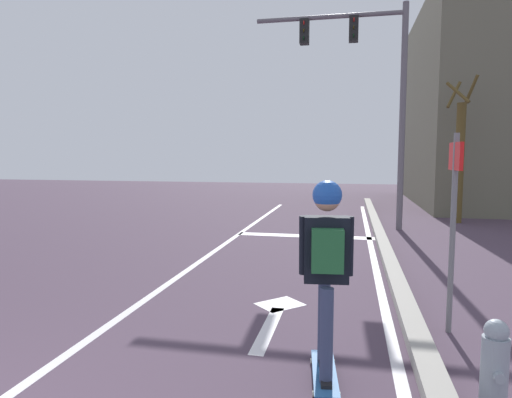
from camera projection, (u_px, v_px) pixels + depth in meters
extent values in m
cube|color=silver|center=(196.00, 264.00, 8.02)|extent=(0.12, 20.00, 0.01)
cube|color=silver|center=(377.00, 274.00, 7.37)|extent=(0.12, 20.00, 0.01)
cube|color=silver|center=(306.00, 236.00, 10.85)|extent=(3.32, 0.40, 0.01)
cube|color=silver|center=(268.00, 328.00, 5.04)|extent=(0.16, 1.40, 0.01)
cube|color=silver|center=(280.00, 304.00, 5.87)|extent=(0.71, 0.71, 0.01)
cube|color=#A39E94|center=(393.00, 271.00, 7.31)|extent=(0.24, 24.00, 0.14)
cube|color=#285B96|center=(324.00, 372.00, 3.89)|extent=(0.30, 0.87, 0.02)
cube|color=#B2B2B7|center=(323.00, 359.00, 4.18)|extent=(0.17, 0.07, 0.01)
cylinder|color=beige|center=(312.00, 361.00, 4.19)|extent=(0.04, 0.05, 0.05)
cylinder|color=beige|center=(333.00, 362.00, 4.17)|extent=(0.04, 0.05, 0.05)
cube|color=#B2B2B7|center=(326.00, 391.00, 3.61)|extent=(0.17, 0.07, 0.01)
cylinder|color=beige|center=(314.00, 394.00, 3.62)|extent=(0.04, 0.05, 0.05)
cylinder|color=beige|center=(339.00, 395.00, 3.60)|extent=(0.04, 0.05, 0.05)
cylinder|color=#353F60|center=(324.00, 319.00, 4.04)|extent=(0.11, 0.11, 0.80)
cube|color=black|center=(323.00, 360.00, 4.08)|extent=(0.12, 0.25, 0.03)
cylinder|color=#353F60|center=(326.00, 336.00, 3.66)|extent=(0.11, 0.11, 0.80)
cube|color=black|center=(326.00, 380.00, 3.70)|extent=(0.12, 0.25, 0.03)
cube|color=black|center=(326.00, 249.00, 3.78)|extent=(0.39, 0.22, 0.57)
cylinder|color=black|center=(303.00, 245.00, 3.83)|extent=(0.07, 0.10, 0.52)
cylinder|color=black|center=(350.00, 246.00, 3.79)|extent=(0.07, 0.08, 0.51)
sphere|color=tan|center=(327.00, 198.00, 3.74)|extent=(0.22, 0.22, 0.22)
sphere|color=blue|center=(327.00, 195.00, 3.74)|extent=(0.25, 0.25, 0.25)
cube|color=#215F33|center=(327.00, 251.00, 3.64)|extent=(0.27, 0.17, 0.36)
cylinder|color=#605B62|center=(402.00, 118.00, 11.54)|extent=(0.16, 0.16, 5.85)
cylinder|color=#605B62|center=(329.00, 17.00, 11.67)|extent=(3.86, 0.12, 0.12)
cube|color=black|center=(354.00, 29.00, 11.58)|extent=(0.24, 0.28, 0.64)
cylinder|color=red|center=(354.00, 20.00, 11.41)|extent=(0.02, 0.10, 0.10)
cylinder|color=#3C3106|center=(354.00, 28.00, 11.43)|extent=(0.02, 0.10, 0.10)
cylinder|color=black|center=(354.00, 36.00, 11.45)|extent=(0.02, 0.10, 0.10)
cube|color=black|center=(304.00, 32.00, 11.84)|extent=(0.24, 0.28, 0.64)
cylinder|color=red|center=(304.00, 23.00, 11.68)|extent=(0.02, 0.10, 0.10)
cylinder|color=#3C3106|center=(304.00, 30.00, 11.70)|extent=(0.02, 0.10, 0.10)
cylinder|color=black|center=(304.00, 38.00, 11.72)|extent=(0.02, 0.10, 0.10)
cylinder|color=slate|center=(453.00, 235.00, 4.85)|extent=(0.06, 0.06, 2.20)
cube|color=red|center=(456.00, 156.00, 4.76)|extent=(0.06, 0.44, 0.30)
cylinder|color=#909BA6|center=(494.00, 373.00, 3.42)|extent=(0.20, 0.20, 0.58)
sphere|color=#909BA6|center=(497.00, 331.00, 3.38)|extent=(0.18, 0.18, 0.18)
cylinder|color=#909BA6|center=(490.00, 363.00, 3.52)|extent=(0.08, 0.08, 0.08)
cylinder|color=#909BA6|center=(499.00, 377.00, 3.31)|extent=(0.08, 0.08, 0.08)
cylinder|color=brown|center=(459.00, 163.00, 12.85)|extent=(0.25, 0.25, 3.47)
cylinder|color=brown|center=(470.00, 92.00, 12.77)|extent=(0.38, 0.49, 0.95)
cylinder|color=brown|center=(454.00, 95.00, 12.93)|extent=(0.48, 0.38, 0.79)
cylinder|color=brown|center=(458.00, 92.00, 12.46)|extent=(0.63, 0.48, 0.66)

